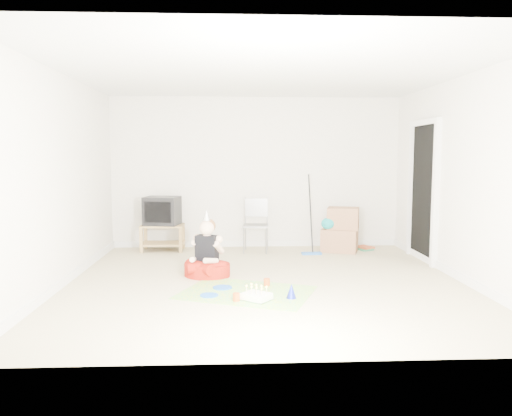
{
  "coord_description": "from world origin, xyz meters",
  "views": [
    {
      "loc": [
        -0.41,
        -6.19,
        1.59
      ],
      "look_at": [
        -0.1,
        0.4,
        0.9
      ],
      "focal_mm": 35.0,
      "sensor_mm": 36.0,
      "label": 1
    }
  ],
  "objects_px": {
    "seated_woman": "(207,261)",
    "tv_stand": "(163,235)",
    "folding_chair": "(256,226)",
    "crt_tv": "(162,211)",
    "cardboard_boxes": "(340,230)",
    "birthday_cake": "(256,297)"
  },
  "relations": [
    {
      "from": "tv_stand",
      "to": "folding_chair",
      "type": "xyz_separation_m",
      "value": [
        1.56,
        -0.19,
        0.18
      ]
    },
    {
      "from": "folding_chair",
      "to": "seated_woman",
      "type": "bearing_deg",
      "value": -113.82
    },
    {
      "from": "folding_chair",
      "to": "seated_woman",
      "type": "relative_size",
      "value": 1.02
    },
    {
      "from": "cardboard_boxes",
      "to": "birthday_cake",
      "type": "relative_size",
      "value": 1.97
    },
    {
      "from": "tv_stand",
      "to": "seated_woman",
      "type": "bearing_deg",
      "value": -65.37
    },
    {
      "from": "cardboard_boxes",
      "to": "seated_woman",
      "type": "bearing_deg",
      "value": -142.82
    },
    {
      "from": "crt_tv",
      "to": "folding_chair",
      "type": "distance_m",
      "value": 1.59
    },
    {
      "from": "crt_tv",
      "to": "cardboard_boxes",
      "type": "height_order",
      "value": "crt_tv"
    },
    {
      "from": "folding_chair",
      "to": "cardboard_boxes",
      "type": "xyz_separation_m",
      "value": [
        1.42,
        -0.02,
        -0.09
      ]
    },
    {
      "from": "crt_tv",
      "to": "seated_woman",
      "type": "bearing_deg",
      "value": -54.69
    },
    {
      "from": "cardboard_boxes",
      "to": "birthday_cake",
      "type": "xyz_separation_m",
      "value": [
        -1.54,
        -2.79,
        -0.31
      ]
    },
    {
      "from": "cardboard_boxes",
      "to": "birthday_cake",
      "type": "distance_m",
      "value": 3.2
    },
    {
      "from": "seated_woman",
      "to": "tv_stand",
      "type": "bearing_deg",
      "value": 114.63
    },
    {
      "from": "seated_woman",
      "to": "crt_tv",
      "type": "bearing_deg",
      "value": 114.63
    },
    {
      "from": "crt_tv",
      "to": "cardboard_boxes",
      "type": "relative_size",
      "value": 0.74
    },
    {
      "from": "tv_stand",
      "to": "cardboard_boxes",
      "type": "height_order",
      "value": "cardboard_boxes"
    },
    {
      "from": "birthday_cake",
      "to": "folding_chair",
      "type": "bearing_deg",
      "value": 87.51
    },
    {
      "from": "tv_stand",
      "to": "seated_woman",
      "type": "xyz_separation_m",
      "value": [
        0.84,
        -1.82,
        -0.07
      ]
    },
    {
      "from": "folding_chair",
      "to": "seated_woman",
      "type": "xyz_separation_m",
      "value": [
        -0.72,
        -1.64,
        -0.25
      ]
    },
    {
      "from": "tv_stand",
      "to": "seated_woman",
      "type": "relative_size",
      "value": 0.8
    },
    {
      "from": "folding_chair",
      "to": "cardboard_boxes",
      "type": "distance_m",
      "value": 1.42
    },
    {
      "from": "seated_woman",
      "to": "birthday_cake",
      "type": "bearing_deg",
      "value": -62.74
    }
  ]
}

